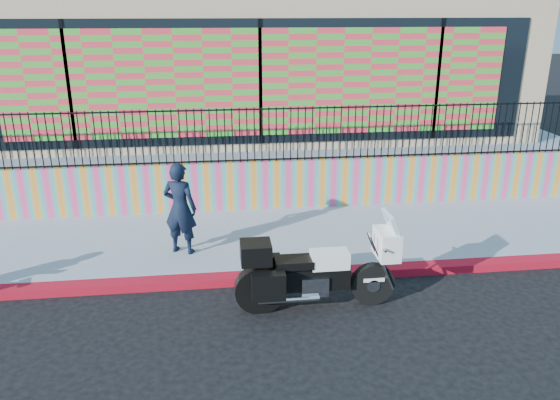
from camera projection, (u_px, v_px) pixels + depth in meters
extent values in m
plane|color=black|center=(283.00, 280.00, 9.48)|extent=(90.00, 90.00, 0.00)
cube|color=#A70B1E|center=(283.00, 276.00, 9.45)|extent=(16.00, 0.30, 0.15)
cube|color=#98A3B7|center=(273.00, 238.00, 10.99)|extent=(16.00, 3.00, 0.15)
cube|color=#FD4281|center=(265.00, 185.00, 12.28)|extent=(16.00, 0.20, 1.10)
cube|color=#98A3B7|center=(249.00, 137.00, 17.08)|extent=(16.00, 10.00, 1.25)
cube|color=tan|center=(248.00, 51.00, 16.01)|extent=(14.00, 8.00, 4.00)
cube|color=black|center=(260.00, 83.00, 12.39)|extent=(12.60, 0.04, 2.80)
cube|color=#F33645|center=(260.00, 83.00, 12.36)|extent=(11.48, 0.02, 2.40)
cylinder|color=black|center=(372.00, 284.00, 8.62)|extent=(0.69, 0.15, 0.69)
cylinder|color=black|center=(260.00, 291.00, 8.42)|extent=(0.69, 0.15, 0.69)
cube|color=black|center=(317.00, 277.00, 8.46)|extent=(1.00, 0.29, 0.36)
cube|color=silver|center=(314.00, 283.00, 8.49)|extent=(0.42, 0.36, 0.32)
cube|color=white|center=(330.00, 259.00, 8.38)|extent=(0.58, 0.34, 0.25)
cube|color=black|center=(294.00, 262.00, 8.33)|extent=(0.58, 0.36, 0.13)
cube|color=white|center=(387.00, 244.00, 8.42)|extent=(0.32, 0.55, 0.44)
cube|color=silver|center=(391.00, 223.00, 8.31)|extent=(0.19, 0.48, 0.36)
cube|color=black|center=(256.00, 252.00, 8.19)|extent=(0.46, 0.44, 0.32)
cube|color=black|center=(269.00, 287.00, 8.06)|extent=(0.50, 0.19, 0.42)
cube|color=black|center=(265.00, 268.00, 8.65)|extent=(0.50, 0.19, 0.42)
cube|color=white|center=(373.00, 278.00, 8.59)|extent=(0.34, 0.17, 0.06)
imported|color=black|center=(180.00, 208.00, 9.94)|extent=(0.74, 0.62, 1.73)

